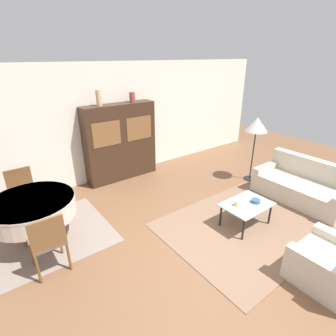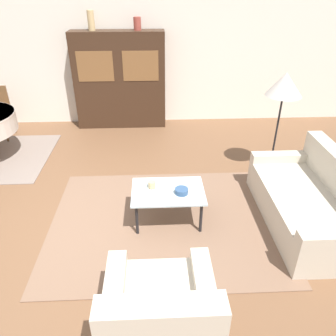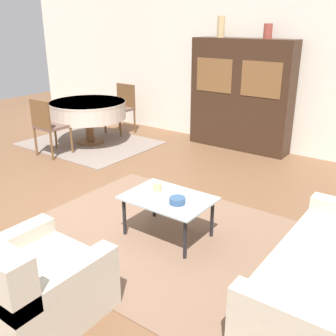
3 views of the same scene
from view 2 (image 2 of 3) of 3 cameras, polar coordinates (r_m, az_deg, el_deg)
ground_plane at (r=4.07m, az=-15.27°, el=-11.37°), size 14.00×14.00×0.00m
wall_back at (r=6.79m, az=-10.99°, el=18.81°), size 10.00×0.06×2.70m
area_rug at (r=4.13m, az=-0.62°, el=-9.24°), size 2.79×2.23×0.01m
couch at (r=4.33m, az=23.78°, el=-5.54°), size 0.94×1.80×0.82m
armchair at (r=2.88m, az=-1.34°, el=-24.24°), size 0.89×0.89×0.80m
coffee_table at (r=3.93m, az=0.00°, el=-4.52°), size 0.87×0.61×0.43m
display_cabinet at (r=6.62m, az=-8.35°, el=14.82°), size 1.73×0.39×1.81m
floor_lamp at (r=4.90m, az=19.62°, el=13.14°), size 0.50×0.50×1.53m
cup at (r=3.94m, az=-2.82°, el=-2.91°), size 0.09×0.09×0.09m
bowl at (r=3.85m, az=2.37°, el=-4.02°), size 0.16×0.16×0.06m
vase_tall at (r=6.48m, az=-13.27°, el=23.74°), size 0.12×0.12×0.33m
vase_short at (r=6.40m, az=-5.37°, el=23.76°), size 0.13×0.13×0.22m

